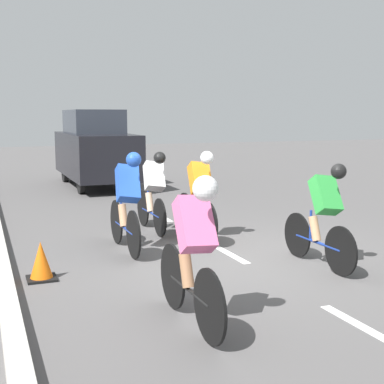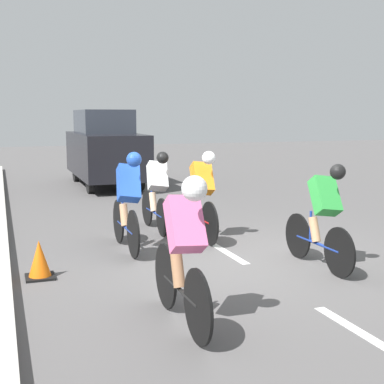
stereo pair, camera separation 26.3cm
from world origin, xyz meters
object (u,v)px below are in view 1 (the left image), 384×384
object	(u,v)px
cyclist_white	(153,190)
support_car	(95,148)
cyclist_blue	(127,200)
traffic_cone	(41,261)
cyclist_orange	(199,194)
cyclist_pink	(194,247)
cyclist_green	(323,213)

from	to	relation	value
cyclist_white	support_car	size ratio (longest dim) A/B	0.37
cyclist_blue	traffic_cone	bearing A→B (deg)	35.16
cyclist_blue	cyclist_orange	xyz separation A→B (m)	(-1.32, -0.35, -0.03)
cyclist_blue	traffic_cone	xyz separation A→B (m)	(1.38, 0.97, -0.56)
cyclist_blue	cyclist_white	bearing A→B (deg)	-123.73
cyclist_white	cyclist_orange	distance (m)	0.99
cyclist_pink	cyclist_white	distance (m)	4.39
cyclist_blue	support_car	size ratio (longest dim) A/B	0.39
cyclist_orange	support_car	bearing A→B (deg)	-88.38
cyclist_orange	traffic_cone	size ratio (longest dim) A/B	3.53
cyclist_pink	support_car	bearing A→B (deg)	-96.71
cyclist_green	cyclist_white	world-z (taller)	cyclist_white
cyclist_blue	traffic_cone	world-z (taller)	cyclist_blue
traffic_cone	cyclist_green	bearing A→B (deg)	167.18
cyclist_green	cyclist_orange	xyz separation A→B (m)	(0.93, -2.14, 0.02)
cyclist_white	support_car	world-z (taller)	support_car
cyclist_white	cyclist_blue	bearing A→B (deg)	56.27
support_car	cyclist_orange	bearing A→B (deg)	91.62
support_car	traffic_cone	bearing A→B (deg)	74.04
cyclist_orange	cyclist_blue	bearing A→B (deg)	14.84
cyclist_blue	cyclist_white	size ratio (longest dim) A/B	1.04
cyclist_blue	support_car	world-z (taller)	support_car
cyclist_pink	cyclist_white	size ratio (longest dim) A/B	1.02
cyclist_pink	cyclist_white	world-z (taller)	cyclist_pink
cyclist_pink	cyclist_white	xyz separation A→B (m)	(-0.96, -4.28, -0.05)
cyclist_blue	cyclist_orange	bearing A→B (deg)	-165.16
cyclist_blue	support_car	xyz separation A→B (m)	(-1.11, -7.72, 0.30)
cyclist_pink	cyclist_green	world-z (taller)	cyclist_pink
cyclist_green	cyclist_white	xyz separation A→B (m)	(1.45, -2.98, 0.00)
cyclist_white	traffic_cone	world-z (taller)	cyclist_white
cyclist_blue	cyclist_green	world-z (taller)	cyclist_blue
cyclist_pink	cyclist_green	bearing A→B (deg)	-151.64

